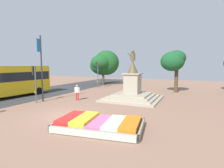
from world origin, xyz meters
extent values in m
plane|color=#8C6651|center=(0.00, 0.00, 0.00)|extent=(71.63, 71.63, 0.00)
cube|color=#38281C|center=(3.41, -1.19, 0.18)|extent=(5.16, 3.35, 0.35)
cube|color=gray|center=(3.62, -2.54, 0.20)|extent=(4.97, 0.88, 0.39)
cube|color=gray|center=(3.20, 0.15, 0.20)|extent=(4.97, 0.88, 0.39)
cube|color=gray|center=(0.98, -1.58, 0.20)|extent=(0.54, 2.81, 0.39)
cube|color=gray|center=(5.84, -0.81, 0.20)|extent=(0.54, 2.81, 0.39)
cube|color=red|center=(1.59, -1.48, 0.48)|extent=(1.29, 2.54, 0.25)
cube|color=yellow|center=(2.50, -1.34, 0.48)|extent=(1.29, 2.54, 0.26)
cube|color=#D86699|center=(3.41, -1.19, 0.41)|extent=(1.29, 2.54, 0.11)
cube|color=white|center=(4.32, -1.05, 0.43)|extent=(1.29, 2.54, 0.16)
cube|color=orange|center=(5.23, -0.91, 0.46)|extent=(1.29, 2.54, 0.22)
cube|color=#B2BCAD|center=(3.63, -2.59, 0.19)|extent=(4.73, 0.94, 0.32)
cube|color=gray|center=(2.44, 7.90, 0.08)|extent=(5.78, 5.78, 0.17)
cube|color=#A09581|center=(2.44, 7.90, 0.25)|extent=(5.04, 5.04, 0.17)
cube|color=gray|center=(2.44, 7.90, 0.42)|extent=(4.29, 4.29, 0.17)
cube|color=gray|center=(2.44, 7.90, 0.58)|extent=(3.55, 3.55, 0.17)
cube|color=#9E937F|center=(2.44, 7.90, 1.69)|extent=(1.55, 1.55, 2.05)
cube|color=#9E937F|center=(2.44, 7.90, 2.77)|extent=(1.83, 1.83, 0.12)
cone|color=brown|center=(2.44, 7.90, 3.50)|extent=(1.16, 1.16, 1.33)
cylinder|color=brown|center=(2.44, 7.90, 4.55)|extent=(0.50, 0.50, 0.77)
sphere|color=brown|center=(2.44, 7.90, 5.11)|extent=(0.34, 0.34, 0.34)
cylinder|color=brown|center=(2.15, 7.79, 4.71)|extent=(0.53, 0.28, 0.63)
cylinder|color=#4C5156|center=(-5.59, 2.27, 1.79)|extent=(0.12, 0.12, 3.58)
cube|color=black|center=(-5.79, 2.30, 3.18)|extent=(0.28, 0.31, 0.80)
cylinder|color=#4B0808|center=(-5.92, 2.32, 3.45)|extent=(0.05, 0.14, 0.14)
cylinder|color=#543E08|center=(-5.92, 2.32, 3.18)|extent=(0.05, 0.14, 0.14)
cylinder|color=green|center=(-5.92, 2.32, 2.91)|extent=(0.05, 0.14, 0.14)
cube|color=gold|center=(-5.69, 2.28, 1.05)|extent=(0.12, 0.17, 0.20)
cylinder|color=#4C5156|center=(-5.63, 14.64, 2.10)|extent=(0.12, 0.12, 4.19)
cube|color=black|center=(-5.83, 14.62, 3.79)|extent=(0.27, 0.30, 0.80)
cylinder|color=red|center=(-5.96, 14.61, 4.06)|extent=(0.04, 0.14, 0.14)
cylinder|color=#543E08|center=(-5.96, 14.61, 3.79)|extent=(0.04, 0.14, 0.14)
cylinder|color=#0D4211|center=(-5.96, 14.61, 3.53)|extent=(0.04, 0.14, 0.14)
cube|color=gold|center=(-5.73, 14.63, 1.05)|extent=(0.12, 0.17, 0.20)
cylinder|color=#2D2D33|center=(-5.49, 3.00, 3.29)|extent=(0.14, 0.14, 6.58)
cube|color=#1972B2|center=(-5.51, 2.74, 5.61)|extent=(0.04, 0.38, 1.25)
cylinder|color=#2D2D33|center=(-5.51, 2.74, 6.23)|extent=(0.06, 0.52, 0.03)
cube|color=gold|center=(-10.63, 2.74, 1.92)|extent=(2.97, 10.33, 3.13)
cube|color=black|center=(-10.63, 2.74, 2.39)|extent=(2.97, 10.03, 1.00)
cube|color=#B79214|center=(-10.63, 2.74, 3.53)|extent=(2.91, 10.13, 0.10)
cylinder|color=black|center=(-11.51, 6.12, 0.45)|extent=(0.33, 0.92, 0.90)
cylinder|color=black|center=(-9.35, 5.99, 0.45)|extent=(0.33, 0.92, 0.90)
cylinder|color=red|center=(-2.59, 4.99, 0.41)|extent=(0.13, 0.13, 0.82)
cylinder|color=red|center=(-2.76, 4.94, 0.41)|extent=(0.13, 0.13, 0.82)
cube|color=beige|center=(-2.67, 4.97, 1.12)|extent=(0.42, 0.31, 0.58)
cylinder|color=beige|center=(-2.44, 5.03, 1.09)|extent=(0.09, 0.09, 0.55)
cylinder|color=beige|center=(-2.90, 4.91, 1.09)|extent=(0.09, 0.09, 0.55)
sphere|color=tan|center=(-2.67, 4.97, 1.54)|extent=(0.21, 0.21, 0.21)
cylinder|color=#4C3823|center=(-6.65, 18.44, 1.13)|extent=(0.44, 0.44, 2.25)
ellipsoid|color=#194E22|center=(-6.90, 18.21, 4.11)|extent=(3.71, 4.00, 2.94)
ellipsoid|color=#194F20|center=(-6.47, 19.38, 4.10)|extent=(4.79, 4.16, 4.56)
ellipsoid|color=#165025|center=(-7.17, 19.03, 3.60)|extent=(4.46, 4.64, 3.50)
cylinder|color=#4C3823|center=(6.27, 15.03, 1.66)|extent=(0.48, 0.48, 3.33)
ellipsoid|color=#174E27|center=(5.74, 14.53, 4.17)|extent=(3.08, 2.74, 2.58)
ellipsoid|color=#184A25|center=(6.20, 14.75, 4.62)|extent=(2.45, 2.50, 2.02)
camera|label=1|loc=(8.26, -9.92, 3.72)|focal=28.00mm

